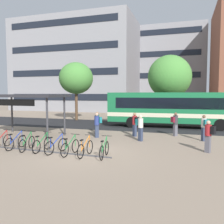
{
  "coord_description": "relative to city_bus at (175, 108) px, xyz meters",
  "views": [
    {
      "loc": [
        5.08,
        -11.17,
        3.09
      ],
      "look_at": [
        0.06,
        4.95,
        1.79
      ],
      "focal_mm": 38.33,
      "sensor_mm": 36.0,
      "label": 1
    }
  ],
  "objects": [
    {
      "name": "building_left_wing",
      "position": [
        -19.34,
        20.41,
        6.57
      ],
      "size": [
        22.54,
        12.79,
        16.68
      ],
      "color": "gray",
      "rests_on": "ground"
    },
    {
      "name": "commuter_grey_pack_4",
      "position": [
        -5.58,
        -5.32,
        -0.8
      ],
      "size": [
        0.55,
        0.6,
        1.7
      ],
      "rotation": [
        0.0,
        0.0,
        5.31
      ],
      "color": "black",
      "rests_on": "ground"
    },
    {
      "name": "commuter_teal_pack_6",
      "position": [
        -4.98,
        -6.87,
        -0.77
      ],
      "size": [
        0.6,
        0.55,
        1.75
      ],
      "rotation": [
        0.0,
        0.0,
        3.76
      ],
      "color": "#2D3851",
      "rests_on": "ground"
    },
    {
      "name": "commuter_teal_pack_3",
      "position": [
        -1.87,
        -7.18,
        -0.79
      ],
      "size": [
        0.6,
        0.55,
        1.71
      ],
      "rotation": [
        0.0,
        0.0,
        5.67
      ],
      "color": "#2D3851",
      "rests_on": "ground"
    },
    {
      "name": "parked_bicycle_red_0",
      "position": [
        -9.05,
        -11.54,
        -1.39
      ],
      "size": [
        0.52,
        1.72,
        0.99
      ],
      "rotation": [
        0.0,
        0.0,
        1.59
      ],
      "color": "black",
      "rests_on": "ground"
    },
    {
      "name": "parked_bicycle_green_3",
      "position": [
        -6.35,
        -11.56,
        -1.39
      ],
      "size": [
        0.52,
        1.72,
        0.99
      ],
      "rotation": [
        0.0,
        0.0,
        1.54
      ],
      "color": "black",
      "rests_on": "ground"
    },
    {
      "name": "parked_bicycle_green_5",
      "position": [
        -4.57,
        -11.77,
        -1.39
      ],
      "size": [
        0.52,
        1.72,
        0.99
      ],
      "rotation": [
        0.0,
        0.0,
        1.49
      ],
      "color": "black",
      "rests_on": "ground"
    },
    {
      "name": "parked_bicycle_blue_4",
      "position": [
        -5.45,
        -11.65,
        -1.39
      ],
      "size": [
        0.56,
        1.7,
        0.99
      ],
      "rotation": [
        0.0,
        0.0,
        1.36
      ],
      "color": "black",
      "rests_on": "ground"
    },
    {
      "name": "street_tree_1",
      "position": [
        -11.27,
        2.83,
        3.08
      ],
      "size": [
        3.92,
        3.92,
        6.7
      ],
      "color": "brown",
      "rests_on": "ground"
    },
    {
      "name": "city_bus",
      "position": [
        0.0,
        0.0,
        0.0
      ],
      "size": [
        12.11,
        3.04,
        3.2
      ],
      "rotation": [
        0.0,
        0.0,
        0.04
      ],
      "color": "#196B3D",
      "rests_on": "ground"
    },
    {
      "name": "parked_bicycle_orange_6",
      "position": [
        -3.74,
        -11.78,
        -1.39
      ],
      "size": [
        0.52,
        1.72,
        0.99
      ],
      "rotation": [
        0.0,
        0.0,
        1.53
      ],
      "color": "black",
      "rests_on": "ground"
    },
    {
      "name": "street_tree_0",
      "position": [
        -0.88,
        5.03,
        3.2
      ],
      "size": [
        4.8,
        4.8,
        7.37
      ],
      "color": "brown",
      "rests_on": "ground"
    },
    {
      "name": "commuter_black_pack_5",
      "position": [
        2.13,
        -9.21,
        -0.79
      ],
      "size": [
        0.6,
        0.52,
        1.7
      ],
      "rotation": [
        0.0,
        0.0,
        2.65
      ],
      "color": "#565660",
      "rests_on": "ground"
    },
    {
      "name": "parked_bicycle_blue_1",
      "position": [
        -8.09,
        -11.49,
        -1.39
      ],
      "size": [
        0.52,
        1.72,
        0.99
      ],
      "rotation": [
        0.0,
        0.0,
        1.53
      ],
      "color": "black",
      "rests_on": "ground"
    },
    {
      "name": "commuter_maroon_pack_0",
      "position": [
        0.23,
        -4.63,
        -0.78
      ],
      "size": [
        0.59,
        0.59,
        1.73
      ],
      "rotation": [
        0.0,
        0.0,
        0.8
      ],
      "color": "#565660",
      "rests_on": "ground"
    },
    {
      "name": "ground",
      "position": [
        -4.11,
        -11.32,
        -1.78
      ],
      "size": [
        200.0,
        200.0,
        0.0
      ],
      "primitive_type": "plane",
      "color": "gray"
    },
    {
      "name": "parked_bicycle_green_2",
      "position": [
        -7.28,
        -11.59,
        -1.39
      ],
      "size": [
        0.52,
        1.71,
        0.99
      ],
      "rotation": [
        0.0,
        0.0,
        1.72
      ],
      "color": "black",
      "rests_on": "ground"
    },
    {
      "name": "building_centre_block",
      "position": [
        -4.36,
        30.57,
        6.57
      ],
      "size": [
        17.72,
        10.29,
        16.68
      ],
      "color": "gray",
      "rests_on": "ground"
    },
    {
      "name": "bike_rack",
      "position": [
        -5.93,
        -11.63,
        -1.69
      ],
      "size": [
        7.11,
        0.36,
        0.7
      ],
      "rotation": [
        0.0,
        0.0,
        -0.04
      ],
      "color": "#47474C",
      "rests_on": "ground"
    },
    {
      "name": "bus_lane_asphalt",
      "position": [
        -4.11,
        -0.0,
        -1.77
      ],
      "size": [
        80.0,
        7.2,
        0.01
      ],
      "primitive_type": "cube",
      "color": "#232326",
      "rests_on": "ground"
    },
    {
      "name": "commuter_teal_pack_2",
      "position": [
        2.11,
        -6.0,
        -0.78
      ],
      "size": [
        0.53,
        0.61,
        1.72
      ],
      "rotation": [
        0.0,
        0.0,
        2.09
      ],
      "color": "#2D3851",
      "rests_on": "ground"
    },
    {
      "name": "parked_bicycle_green_7",
      "position": [
        -2.76,
        -11.74,
        -1.39
      ],
      "size": [
        0.52,
        1.72,
        0.99
      ],
      "rotation": [
        0.0,
        0.0,
        1.66
      ],
      "color": "black",
      "rests_on": "ground"
    },
    {
      "name": "commuter_black_pack_1",
      "position": [
        -2.53,
        -5.66,
        -0.78
      ],
      "size": [
        0.6,
        0.58,
        1.72
      ],
      "rotation": [
        0.0,
        0.0,
        2.42
      ],
      "color": "#2D3851",
      "rests_on": "ground"
    },
    {
      "name": "transit_shelter",
      "position": [
        -10.14,
        -7.69,
        1.06
      ],
      "size": [
        5.78,
        3.2,
        3.04
      ],
      "rotation": [
        0.0,
        0.0,
        -0.04
      ],
      "color": "#38383D",
      "rests_on": "ground"
    }
  ]
}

